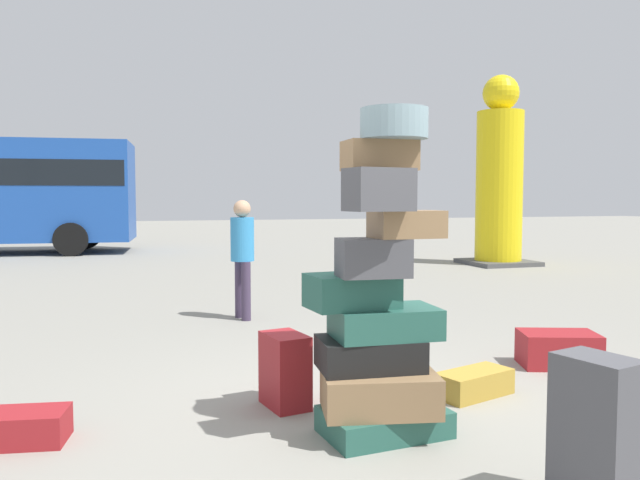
% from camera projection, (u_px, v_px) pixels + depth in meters
% --- Properties ---
extents(ground_plane, '(80.00, 80.00, 0.00)m').
position_uv_depth(ground_plane, '(377.00, 419.00, 4.40)').
color(ground_plane, gray).
extents(suitcase_tower, '(0.90, 0.72, 2.12)m').
position_uv_depth(suitcase_tower, '(379.00, 312.00, 4.05)').
color(suitcase_tower, '#26594C').
rests_on(suitcase_tower, ground).
extents(suitcase_maroon_upright_blue, '(0.33, 0.44, 0.55)m').
position_uv_depth(suitcase_maroon_upright_blue, '(285.00, 370.00, 4.64)').
color(suitcase_maroon_upright_blue, maroon).
rests_on(suitcase_maroon_upright_blue, ground).
extents(suitcase_charcoal_right_side, '(0.35, 0.44, 0.78)m').
position_uv_depth(suitcase_charcoal_right_side, '(596.00, 435.00, 3.07)').
color(suitcase_charcoal_right_side, '#4C4C51').
rests_on(suitcase_charcoal_right_side, ground).
extents(suitcase_maroon_foreground_near, '(0.61, 0.42, 0.21)m').
position_uv_depth(suitcase_maroon_foreground_near, '(20.00, 427.00, 3.96)').
color(suitcase_maroon_foreground_near, maroon).
rests_on(suitcase_maroon_foreground_near, ground).
extents(suitcase_maroon_left_side, '(0.79, 0.64, 0.32)m').
position_uv_depth(suitcase_maroon_left_side, '(558.00, 349.00, 5.77)').
color(suitcase_maroon_left_side, maroon).
rests_on(suitcase_maroon_left_side, ground).
extents(suitcase_tan_foreground_far, '(0.69, 0.47, 0.20)m').
position_uv_depth(suitcase_tan_foreground_far, '(474.00, 383.00, 4.91)').
color(suitcase_tan_foreground_far, '#B28C33').
rests_on(suitcase_tan_foreground_far, ground).
extents(person_bearded_onlooker, '(0.30, 0.34, 1.53)m').
position_uv_depth(person_bearded_onlooker, '(242.00, 249.00, 7.98)').
color(person_bearded_onlooker, '#3F334C').
rests_on(person_bearded_onlooker, ground).
extents(yellow_dummy_statue, '(1.50, 1.50, 4.39)m').
position_uv_depth(yellow_dummy_statue, '(499.00, 181.00, 14.51)').
color(yellow_dummy_statue, yellow).
rests_on(yellow_dummy_statue, ground).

